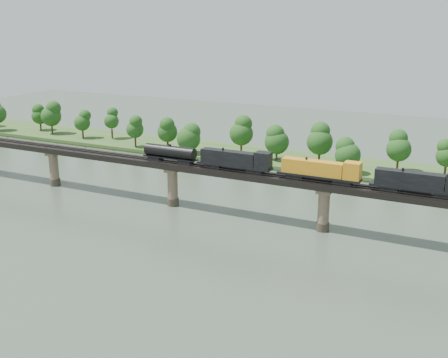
% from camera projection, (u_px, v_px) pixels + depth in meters
% --- Properties ---
extents(ground, '(400.00, 400.00, 0.00)m').
position_uv_depth(ground, '(99.00, 246.00, 119.74)').
color(ground, '#364537').
rests_on(ground, ground).
extents(far_bank, '(300.00, 24.00, 1.60)m').
position_uv_depth(far_bank, '(257.00, 157.00, 192.52)').
color(far_bank, '#315120').
rests_on(far_bank, ground).
extents(bridge, '(236.00, 30.00, 11.50)m').
position_uv_depth(bridge, '(173.00, 185.00, 143.99)').
color(bridge, '#473A2D').
rests_on(bridge, ground).
extents(bridge_superstructure, '(220.00, 4.90, 0.75)m').
position_uv_depth(bridge_superstructure, '(172.00, 161.00, 142.24)').
color(bridge_superstructure, black).
rests_on(bridge_superstructure, bridge).
extents(far_treeline, '(289.06, 17.54, 13.60)m').
position_uv_depth(far_treeline, '(230.00, 134.00, 189.98)').
color(far_treeline, '#382619').
rests_on(far_treeline, far_bank).
extents(freight_train, '(76.92, 3.00, 5.29)m').
position_uv_depth(freight_train, '(290.00, 167.00, 127.99)').
color(freight_train, black).
rests_on(freight_train, bridge).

